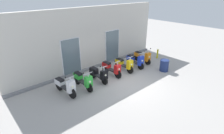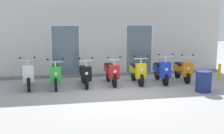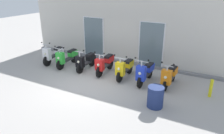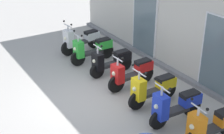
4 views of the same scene
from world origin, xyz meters
name	(u,v)px [view 1 (image 1 of 4)]	position (x,y,z in m)	size (l,w,h in m)	color
ground_plane	(128,84)	(0.00, 0.00, 0.00)	(40.00, 40.00, 0.00)	#A8A39E
storefront_facade	(92,39)	(0.00, 3.29, 1.92)	(11.31, 0.50, 3.96)	beige
scooter_white	(65,86)	(-3.13, 1.36, 0.48)	(0.56, 1.69, 1.25)	black
scooter_green	(83,80)	(-2.13, 1.28, 0.49)	(0.61, 1.65, 1.19)	black
scooter_black	(99,74)	(-1.02, 1.34, 0.45)	(0.54, 1.54, 1.18)	black
scooter_red	(112,68)	(0.03, 1.39, 0.49)	(0.53, 1.63, 1.18)	black
scooter_yellow	(124,64)	(1.08, 1.34, 0.47)	(0.62, 1.58, 1.21)	black
scooter_blue	(135,60)	(2.07, 1.26, 0.49)	(0.63, 1.56, 1.26)	black
scooter_orange	(143,57)	(3.06, 1.43, 0.46)	(0.53, 1.51, 1.18)	black
curb_bollard	(157,54)	(4.65, 1.25, 0.35)	(0.12, 0.12, 0.70)	yellow
trash_bin	(164,65)	(3.03, -0.39, 0.38)	(0.55, 0.55, 0.75)	navy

